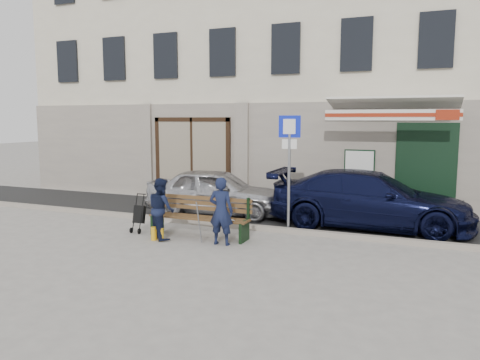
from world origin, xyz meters
The scene contains 11 objects.
ground centered at (0.00, 0.00, 0.00)m, with size 80.00×80.00×0.00m, color #9E9991.
asphalt_lane centered at (0.00, 3.10, 0.01)m, with size 60.00×3.20×0.01m, color #282828.
curb centered at (0.00, 1.50, 0.06)m, with size 60.00×0.18×0.12m, color #9E9384.
building centered at (0.01, 8.45, 4.97)m, with size 20.00×8.27×10.00m.
car_silver centered at (-1.33, 2.80, 0.66)m, with size 1.57×3.90×1.33m, color #B5B5BA.
car_navy centered at (2.87, 2.83, 0.71)m, with size 2.00×4.91×1.42m, color black.
parking_sign centered at (1.12, 1.66, 1.87)m, with size 0.51×0.11×2.78m.
bench centered at (-0.68, 0.40, 0.46)m, with size 2.40×1.17×0.98m.
man centered at (0.12, -0.03, 0.74)m, with size 0.54×0.35×1.47m, color #141B39.
woman centered at (-1.33, -0.10, 0.69)m, with size 0.67×0.53×1.39m, color #121933.
stroller centered at (-2.18, 0.26, 0.40)m, with size 0.28×0.39×0.92m.
Camera 1 is at (4.24, -8.99, 2.70)m, focal length 35.00 mm.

